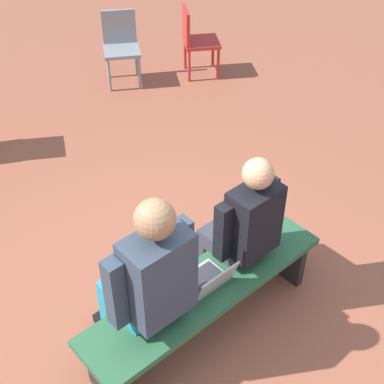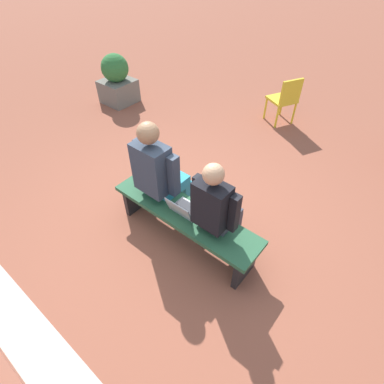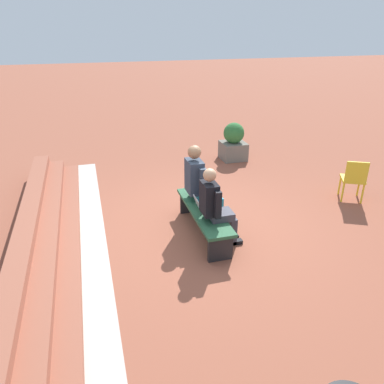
% 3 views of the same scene
% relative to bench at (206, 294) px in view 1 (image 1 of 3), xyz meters
% --- Properties ---
extents(ground_plane, '(60.00, 60.00, 0.00)m').
position_rel_bench_xyz_m(ground_plane, '(0.23, -0.09, -0.35)').
color(ground_plane, brown).
extents(bench, '(1.80, 0.44, 0.45)m').
position_rel_bench_xyz_m(bench, '(0.00, 0.00, 0.00)').
color(bench, '#285638').
rests_on(bench, ground).
extents(person_student, '(0.51, 0.64, 1.29)m').
position_rel_bench_xyz_m(person_student, '(-0.37, -0.06, 0.34)').
color(person_student, '#383842').
rests_on(person_student, ground).
extents(person_adult, '(0.58, 0.73, 1.40)m').
position_rel_bench_xyz_m(person_adult, '(0.41, -0.07, 0.39)').
color(person_adult, teal).
rests_on(person_adult, ground).
extents(laptop, '(0.32, 0.29, 0.21)m').
position_rel_bench_xyz_m(laptop, '(-0.00, 0.01, 0.15)').
color(laptop, '#9EA0A5').
rests_on(laptop, bench).
extents(plastic_chair_far_left, '(0.58, 0.58, 0.84)m').
position_rel_bench_xyz_m(plastic_chair_far_left, '(-1.78, -3.43, 0.13)').
color(plastic_chair_far_left, gray).
rests_on(plastic_chair_far_left, ground).
extents(plastic_chair_mid_courtyard, '(0.58, 0.58, 0.84)m').
position_rel_bench_xyz_m(plastic_chair_mid_courtyard, '(-2.55, -2.96, 0.13)').
color(plastic_chair_mid_courtyard, red).
rests_on(plastic_chair_mid_courtyard, ground).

